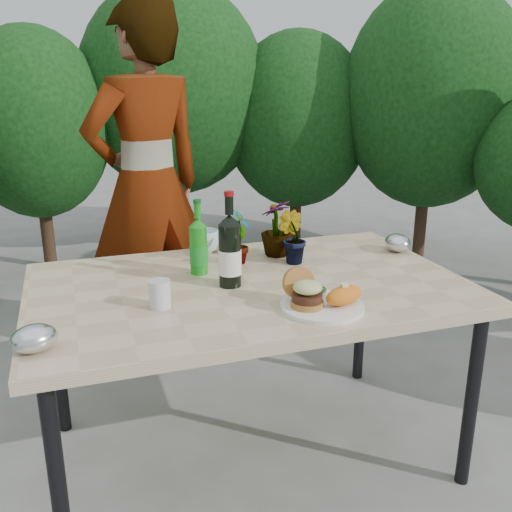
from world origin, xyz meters
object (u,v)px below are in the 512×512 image
object	(u,v)px
dinner_plate	(322,306)
wine_bottle	(230,252)
person	(147,186)
patio_table	(249,297)

from	to	relation	value
dinner_plate	wine_bottle	distance (m)	0.40
wine_bottle	person	distance (m)	1.09
dinner_plate	person	world-z (taller)	person
dinner_plate	person	size ratio (longest dim) A/B	0.15
patio_table	dinner_plate	size ratio (longest dim) A/B	5.71
patio_table	dinner_plate	bearing A→B (deg)	-63.27
patio_table	wine_bottle	xyz separation A→B (m)	(-0.07, -0.00, 0.19)
wine_bottle	person	size ratio (longest dim) A/B	0.19
patio_table	dinner_plate	xyz separation A→B (m)	(0.16, -0.31, 0.06)
wine_bottle	person	bearing A→B (deg)	99.25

